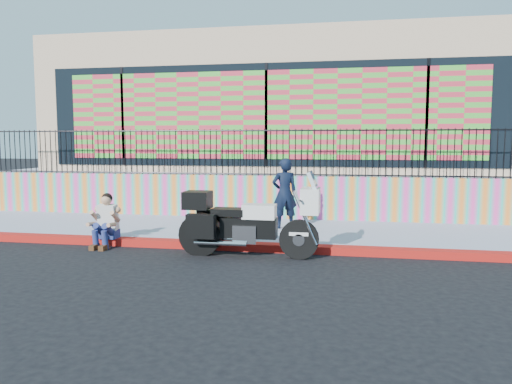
# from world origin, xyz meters

# --- Properties ---
(ground) EXTENTS (90.00, 90.00, 0.00)m
(ground) POSITION_xyz_m (0.00, 0.00, 0.00)
(ground) COLOR black
(ground) RESTS_ON ground
(red_curb) EXTENTS (16.00, 0.30, 0.15)m
(red_curb) POSITION_xyz_m (0.00, 0.00, 0.07)
(red_curb) COLOR #9F0B13
(red_curb) RESTS_ON ground
(sidewalk) EXTENTS (16.00, 3.00, 0.15)m
(sidewalk) POSITION_xyz_m (0.00, 1.65, 0.07)
(sidewalk) COLOR #9297AF
(sidewalk) RESTS_ON ground
(mural_wall) EXTENTS (16.00, 0.20, 1.10)m
(mural_wall) POSITION_xyz_m (0.00, 3.25, 0.70)
(mural_wall) COLOR #F03F9D
(mural_wall) RESTS_ON sidewalk
(metal_fence) EXTENTS (15.80, 0.04, 1.20)m
(metal_fence) POSITION_xyz_m (0.00, 3.25, 1.85)
(metal_fence) COLOR black
(metal_fence) RESTS_ON mural_wall
(elevated_platform) EXTENTS (16.00, 10.00, 1.25)m
(elevated_platform) POSITION_xyz_m (0.00, 8.35, 0.62)
(elevated_platform) COLOR #9297AF
(elevated_platform) RESTS_ON ground
(storefront_building) EXTENTS (14.00, 8.06, 4.00)m
(storefront_building) POSITION_xyz_m (0.00, 8.13, 3.25)
(storefront_building) COLOR tan
(storefront_building) RESTS_ON elevated_platform
(police_motorcycle) EXTENTS (2.59, 0.85, 1.61)m
(police_motorcycle) POSITION_xyz_m (0.41, -0.53, 0.67)
(police_motorcycle) COLOR black
(police_motorcycle) RESTS_ON ground
(police_officer) EXTENTS (0.69, 0.58, 1.60)m
(police_officer) POSITION_xyz_m (0.82, 1.80, 0.95)
(police_officer) COLOR black
(police_officer) RESTS_ON sidewalk
(seated_man) EXTENTS (0.54, 0.71, 1.06)m
(seated_man) POSITION_xyz_m (-2.58, -0.25, 0.45)
(seated_man) COLOR navy
(seated_man) RESTS_ON ground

